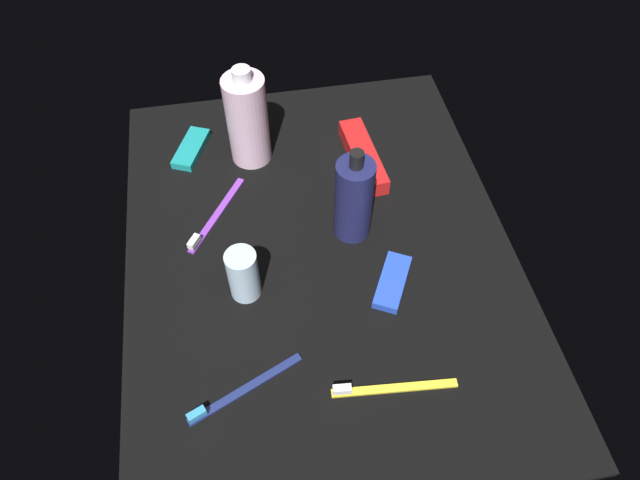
# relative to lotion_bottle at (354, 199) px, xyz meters

# --- Properties ---
(ground_plane) EXTENTS (0.84, 0.64, 0.01)m
(ground_plane) POSITION_rel_lotion_bottle_xyz_m (-0.04, 0.06, -0.09)
(ground_plane) COLOR black
(lotion_bottle) EXTENTS (0.06, 0.06, 0.18)m
(lotion_bottle) POSITION_rel_lotion_bottle_xyz_m (0.00, 0.00, 0.00)
(lotion_bottle) COLOR #1C1E4B
(lotion_bottle) RESTS_ON ground_plane
(bodywash_bottle) EXTENTS (0.07, 0.07, 0.20)m
(bodywash_bottle) POSITION_rel_lotion_bottle_xyz_m (0.21, 0.15, 0.01)
(bodywash_bottle) COLOR silver
(bodywash_bottle) RESTS_ON ground_plane
(deodorant_stick) EXTENTS (0.05, 0.05, 0.10)m
(deodorant_stick) POSITION_rel_lotion_bottle_xyz_m (-0.09, 0.19, -0.03)
(deodorant_stick) COLOR silver
(deodorant_stick) RESTS_ON ground_plane
(toothbrush_yellow) EXTENTS (0.03, 0.18, 0.02)m
(toothbrush_yellow) POSITION_rel_lotion_bottle_xyz_m (-0.29, 0.01, -0.07)
(toothbrush_yellow) COLOR yellow
(toothbrush_yellow) RESTS_ON ground_plane
(toothbrush_purple) EXTENTS (0.16, 0.11, 0.02)m
(toothbrush_purple) POSITION_rel_lotion_bottle_xyz_m (0.06, 0.23, -0.07)
(toothbrush_purple) COLOR purple
(toothbrush_purple) RESTS_ON ground_plane
(toothbrush_navy) EXTENTS (0.08, 0.17, 0.02)m
(toothbrush_navy) POSITION_rel_lotion_bottle_xyz_m (-0.26, 0.22, -0.07)
(toothbrush_navy) COLOR navy
(toothbrush_navy) RESTS_ON ground_plane
(toothpaste_box_red) EXTENTS (0.18, 0.06, 0.03)m
(toothpaste_box_red) POSITION_rel_lotion_bottle_xyz_m (0.15, -0.05, -0.06)
(toothpaste_box_red) COLOR red
(toothpaste_box_red) RESTS_ON ground_plane
(snack_bar_blue) EXTENTS (0.11, 0.08, 0.01)m
(snack_bar_blue) POSITION_rel_lotion_bottle_xyz_m (-0.12, -0.04, -0.07)
(snack_bar_blue) COLOR blue
(snack_bar_blue) RESTS_ON ground_plane
(snack_bar_teal) EXTENTS (0.11, 0.08, 0.01)m
(snack_bar_teal) POSITION_rel_lotion_bottle_xyz_m (0.24, 0.26, -0.07)
(snack_bar_teal) COLOR teal
(snack_bar_teal) RESTS_ON ground_plane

